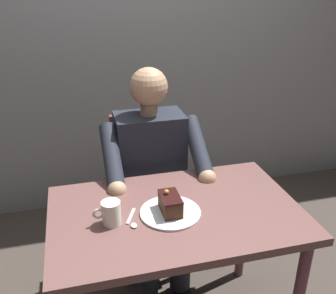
% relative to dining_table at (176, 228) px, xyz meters
% --- Properties ---
extents(dining_table, '(1.05, 0.66, 0.70)m').
position_rel_dining_table_xyz_m(dining_table, '(0.00, 0.00, 0.00)').
color(dining_table, brown).
rests_on(dining_table, ground).
extents(chair, '(0.42, 0.42, 0.89)m').
position_rel_dining_table_xyz_m(chair, '(0.00, -0.61, -0.12)').
color(chair, brown).
rests_on(chair, ground).
extents(seated_person, '(0.53, 0.58, 1.20)m').
position_rel_dining_table_xyz_m(seated_person, '(-0.00, -0.44, 0.01)').
color(seated_person, '#232732').
rests_on(seated_person, ground).
extents(dessert_plate, '(0.25, 0.25, 0.01)m').
position_rel_dining_table_xyz_m(dessert_plate, '(0.03, 0.02, 0.10)').
color(dessert_plate, white).
rests_on(dessert_plate, dining_table).
extents(cake_slice, '(0.08, 0.13, 0.10)m').
position_rel_dining_table_xyz_m(cake_slice, '(0.03, 0.02, 0.14)').
color(cake_slice, '#3F2314').
rests_on(cake_slice, dessert_plate).
extents(coffee_cup, '(0.11, 0.08, 0.10)m').
position_rel_dining_table_xyz_m(coffee_cup, '(0.27, 0.03, 0.14)').
color(coffee_cup, silver).
rests_on(coffee_cup, dining_table).
extents(dessert_spoon, '(0.05, 0.14, 0.01)m').
position_rel_dining_table_xyz_m(dessert_spoon, '(0.19, 0.04, 0.10)').
color(dessert_spoon, silver).
rests_on(dessert_spoon, dining_table).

